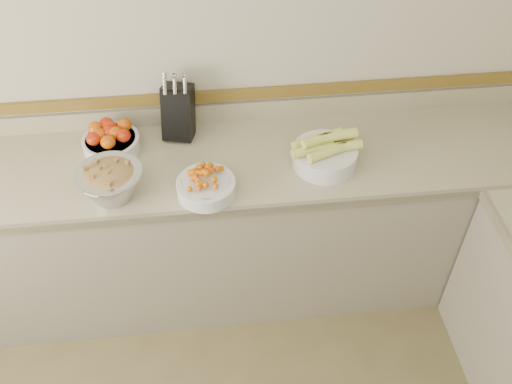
{
  "coord_description": "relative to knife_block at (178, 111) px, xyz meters",
  "views": [
    {
      "loc": [
        0.16,
        -0.33,
        2.65
      ],
      "look_at": [
        0.35,
        1.35,
        1.0
      ],
      "focal_mm": 40.0,
      "sensor_mm": 36.0,
      "label": 1
    }
  ],
  "objects": [
    {
      "name": "back_wall",
      "position": [
        -0.04,
        0.1,
        0.26
      ],
      "size": [
        4.0,
        0.0,
        4.0
      ],
      "primitive_type": "plane",
      "rotation": [
        1.57,
        0.0,
        0.0
      ],
      "color": "#AEA98F",
      "rests_on": "ground_plane"
    },
    {
      "name": "counter_back",
      "position": [
        -0.04,
        -0.22,
        -0.59
      ],
      "size": [
        4.0,
        0.65,
        1.08
      ],
      "color": "gray",
      "rests_on": "ground_plane"
    },
    {
      "name": "knife_block",
      "position": [
        0.0,
        0.0,
        0.0
      ],
      "size": [
        0.18,
        0.2,
        0.34
      ],
      "color": "black",
      "rests_on": "counter_back"
    },
    {
      "name": "tomato_bowl",
      "position": [
        -0.33,
        -0.08,
        -0.08
      ],
      "size": [
        0.27,
        0.27,
        0.13
      ],
      "color": "silver",
      "rests_on": "counter_back"
    },
    {
      "name": "cherry_tomato_bowl",
      "position": [
        0.11,
        -0.43,
        -0.09
      ],
      "size": [
        0.26,
        0.26,
        0.14
      ],
      "color": "silver",
      "rests_on": "counter_back"
    },
    {
      "name": "corn_bowl",
      "position": [
        0.66,
        -0.3,
        -0.07
      ],
      "size": [
        0.33,
        0.3,
        0.18
      ],
      "color": "silver",
      "rests_on": "counter_back"
    },
    {
      "name": "rhubarb_bowl",
      "position": [
        -0.3,
        -0.4,
        -0.06
      ],
      "size": [
        0.29,
        0.29,
        0.17
      ],
      "color": "#B2B2BA",
      "rests_on": "counter_back"
    }
  ]
}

